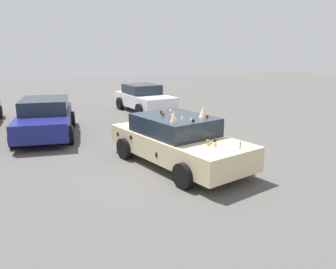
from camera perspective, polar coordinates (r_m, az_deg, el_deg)
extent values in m
plane|color=#514F4C|center=(9.54, 1.69, -5.08)|extent=(60.00, 60.00, 0.00)
cube|color=beige|center=(9.37, 1.72, -1.80)|extent=(4.75, 2.96, 0.61)
cube|color=#1E2833|center=(9.36, 1.11, 1.68)|extent=(2.54, 2.19, 0.49)
cylinder|color=black|center=(9.11, 11.70, -4.30)|extent=(0.65, 0.38, 0.62)
cylinder|color=black|center=(7.89, 2.66, -6.97)|extent=(0.65, 0.38, 0.62)
cylinder|color=black|center=(11.03, 1.03, -0.71)|extent=(0.65, 0.38, 0.62)
cylinder|color=black|center=(10.04, -7.33, -2.34)|extent=(0.65, 0.38, 0.62)
ellipsoid|color=black|center=(9.65, -6.30, -0.51)|extent=(0.16, 0.06, 0.13)
ellipsoid|color=black|center=(10.32, -8.48, 0.02)|extent=(0.14, 0.06, 0.13)
ellipsoid|color=black|center=(9.45, 8.94, -2.73)|extent=(0.16, 0.06, 0.09)
ellipsoid|color=black|center=(10.83, 1.47, 0.43)|extent=(0.15, 0.06, 0.10)
ellipsoid|color=black|center=(8.77, 13.79, -3.78)|extent=(0.12, 0.05, 0.13)
ellipsoid|color=black|center=(8.94, 12.05, -1.89)|extent=(0.18, 0.07, 0.16)
ellipsoid|color=black|center=(8.76, 13.52, -2.65)|extent=(0.14, 0.06, 0.11)
ellipsoid|color=black|center=(11.12, 0.33, 0.54)|extent=(0.14, 0.06, 0.12)
ellipsoid|color=black|center=(8.68, -2.00, -3.49)|extent=(0.10, 0.05, 0.15)
sphere|color=silver|center=(8.27, 11.91, -1.84)|extent=(0.07, 0.07, 0.07)
cone|color=tan|center=(8.11, 12.07, -1.98)|extent=(0.08, 0.08, 0.13)
sphere|color=black|center=(8.56, 7.92, -1.06)|extent=(0.09, 0.09, 0.09)
cone|color=#51381E|center=(8.42, 12.10, -1.37)|extent=(0.06, 0.06, 0.13)
cylinder|color=tan|center=(8.21, 7.99, -1.69)|extent=(0.10, 0.10, 0.10)
sphere|color=gray|center=(8.41, 7.28, -1.39)|extent=(0.07, 0.07, 0.07)
cylinder|color=#A87A38|center=(8.38, 6.67, -1.27)|extent=(0.09, 0.09, 0.12)
cone|color=orange|center=(8.25, 6.81, -1.52)|extent=(0.09, 0.09, 0.12)
cone|color=black|center=(9.10, -0.77, 3.06)|extent=(0.05, 0.05, 0.05)
cylinder|color=silver|center=(9.94, 0.45, 4.03)|extent=(0.09, 0.09, 0.05)
cylinder|color=orange|center=(9.65, -0.58, 3.91)|extent=(0.05, 0.05, 0.12)
cone|color=silver|center=(8.80, 3.98, 2.72)|extent=(0.08, 0.08, 0.08)
cylinder|color=#A87A38|center=(9.07, 0.57, 3.12)|extent=(0.09, 0.09, 0.08)
cone|color=tan|center=(8.90, 2.38, 2.99)|extent=(0.08, 0.08, 0.11)
cylinder|color=black|center=(9.74, -1.17, 3.84)|extent=(0.07, 0.07, 0.06)
cylinder|color=black|center=(8.57, 4.26, 2.37)|extent=(0.09, 0.09, 0.07)
cylinder|color=#51381E|center=(9.14, 6.64, 3.09)|extent=(0.07, 0.07, 0.08)
cylinder|color=#51381E|center=(9.41, -0.88, 3.49)|extent=(0.10, 0.10, 0.07)
cone|color=beige|center=(9.15, 5.88, 3.81)|extent=(0.19, 0.19, 0.29)
cone|color=beige|center=(8.52, 0.95, 3.10)|extent=(0.19, 0.19, 0.29)
cube|color=white|center=(17.43, -3.96, 5.78)|extent=(4.15, 2.30, 0.62)
cube|color=#1E2833|center=(17.64, -4.45, 7.67)|extent=(1.94, 1.81, 0.48)
cylinder|color=black|center=(16.81, 0.55, 4.60)|extent=(0.67, 0.32, 0.64)
cylinder|color=black|center=(16.02, -4.80, 4.06)|extent=(0.67, 0.32, 0.64)
cylinder|color=black|center=(18.92, -3.22, 5.68)|extent=(0.67, 0.32, 0.64)
cylinder|color=black|center=(18.22, -8.09, 5.22)|extent=(0.67, 0.32, 0.64)
cube|color=navy|center=(13.27, -19.98, 2.21)|extent=(4.64, 2.26, 0.62)
cube|color=#1E2833|center=(13.35, -20.11, 4.69)|extent=(2.26, 1.85, 0.49)
cylinder|color=black|center=(11.91, -16.16, -0.10)|extent=(0.65, 0.29, 0.63)
cylinder|color=black|center=(12.12, -24.72, -0.62)|extent=(0.65, 0.29, 0.63)
cylinder|color=black|center=(14.62, -15.87, 2.54)|extent=(0.65, 0.29, 0.63)
cylinder|color=black|center=(14.79, -22.89, 2.08)|extent=(0.65, 0.29, 0.63)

